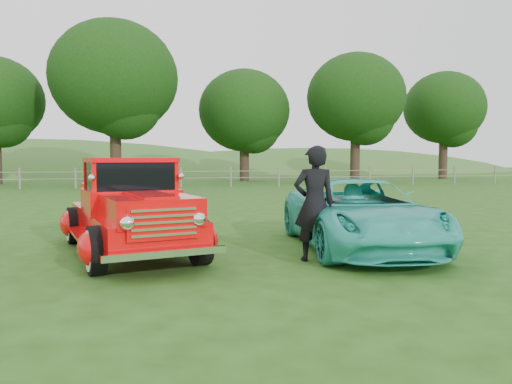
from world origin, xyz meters
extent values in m
plane|color=#244713|center=(0.00, 0.00, 0.00)|extent=(140.00, 140.00, 0.00)
ellipsoid|color=#2A5B21|center=(-18.00, 58.00, -4.95)|extent=(84.00, 60.00, 18.00)
ellipsoid|color=#2A5B21|center=(20.00, 62.00, -3.85)|extent=(72.00, 52.00, 14.00)
cube|color=slate|center=(0.00, 22.00, 0.55)|extent=(48.00, 0.04, 0.04)
cube|color=slate|center=(0.00, 22.00, 0.95)|extent=(48.00, 0.04, 0.04)
cylinder|color=black|center=(-4.00, 25.00, 2.42)|extent=(0.70, 0.70, 4.84)
ellipsoid|color=black|center=(-4.00, 25.00, 6.82)|extent=(8.00, 8.00, 7.20)
cylinder|color=black|center=(5.00, 29.00, 1.87)|extent=(0.70, 0.70, 3.74)
ellipsoid|color=black|center=(5.00, 29.00, 5.27)|extent=(6.80, 6.80, 6.12)
cylinder|color=black|center=(13.00, 27.00, 2.20)|extent=(0.70, 0.70, 4.40)
ellipsoid|color=black|center=(13.00, 27.00, 6.20)|extent=(7.20, 7.20, 6.48)
cylinder|color=black|center=(22.00, 30.00, 2.09)|extent=(0.70, 0.70, 4.18)
ellipsoid|color=black|center=(22.00, 30.00, 5.89)|extent=(6.60, 6.60, 5.94)
cylinder|color=black|center=(-2.16, -0.25, 0.38)|extent=(0.43, 0.80, 0.76)
cylinder|color=black|center=(-0.55, 0.18, 0.38)|extent=(0.43, 0.80, 0.76)
cylinder|color=black|center=(-2.97, 2.74, 0.38)|extent=(0.43, 0.80, 0.76)
cylinder|color=black|center=(-1.36, 3.17, 0.38)|extent=(0.43, 0.80, 0.76)
cube|color=red|center=(-1.76, 1.46, 0.58)|extent=(2.71, 4.85, 0.44)
ellipsoid|color=red|center=(-2.22, -0.27, 0.42)|extent=(0.60, 0.83, 0.54)
ellipsoid|color=red|center=(-0.49, 0.20, 0.42)|extent=(0.60, 0.83, 0.54)
ellipsoid|color=red|center=(-3.03, 2.72, 0.42)|extent=(0.60, 0.83, 0.54)
ellipsoid|color=red|center=(-1.30, 3.19, 0.42)|extent=(0.60, 0.83, 0.54)
cube|color=red|center=(-1.36, -0.04, 0.97)|extent=(1.70, 1.89, 0.42)
cube|color=red|center=(-1.73, 1.36, 0.99)|extent=(1.89, 1.72, 0.44)
cube|color=black|center=(-1.73, 1.36, 1.46)|extent=(1.69, 1.46, 0.50)
cube|color=red|center=(-1.73, 1.36, 1.74)|extent=(1.79, 1.57, 0.08)
cube|color=red|center=(-2.11, 2.76, 0.95)|extent=(1.65, 2.19, 0.45)
cube|color=white|center=(-1.14, -0.82, 0.85)|extent=(1.05, 0.37, 0.50)
cube|color=white|center=(-1.12, -0.91, 0.42)|extent=(1.77, 0.57, 0.10)
cube|color=white|center=(-2.39, 3.80, 0.42)|extent=(1.68, 0.54, 0.10)
imported|color=#2EBAA6|center=(2.61, 1.07, 0.68)|extent=(2.63, 5.07, 1.36)
imported|color=black|center=(1.41, 0.17, 0.99)|extent=(0.75, 0.51, 1.99)
camera|label=1|loc=(-1.18, -8.04, 1.79)|focal=35.00mm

